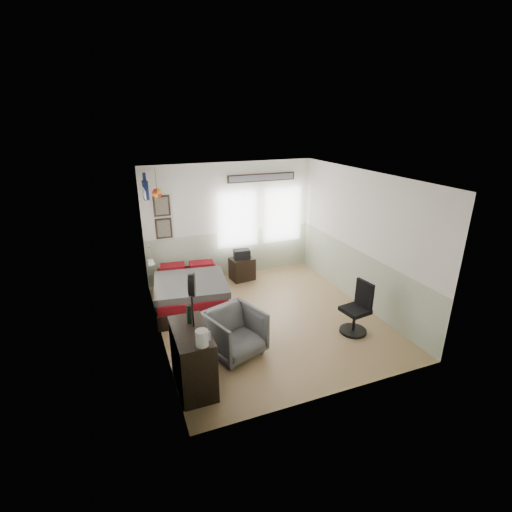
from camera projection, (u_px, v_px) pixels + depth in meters
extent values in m
cube|color=tan|center=(268.00, 318.00, 7.14)|extent=(4.00, 4.50, 0.01)
cube|color=white|center=(231.00, 221.00, 8.62)|extent=(4.00, 0.02, 2.70)
cube|color=white|center=(339.00, 309.00, 4.70)|extent=(4.00, 0.02, 2.70)
cube|color=white|center=(156.00, 268.00, 5.98)|extent=(0.02, 4.50, 2.70)
cube|color=white|center=(362.00, 240.00, 7.34)|extent=(0.02, 4.50, 2.70)
cube|color=white|center=(270.00, 176.00, 6.18)|extent=(4.00, 4.50, 0.02)
cube|color=#ACB99B|center=(232.00, 253.00, 8.90)|extent=(4.00, 0.01, 1.10)
cube|color=#ACB99B|center=(161.00, 311.00, 6.27)|extent=(0.01, 4.50, 1.10)
cube|color=#ACB99B|center=(358.00, 276.00, 7.62)|extent=(0.01, 4.50, 1.10)
cube|color=silver|center=(153.00, 251.00, 6.44)|extent=(0.03, 2.20, 1.35)
cube|color=silver|center=(238.00, 219.00, 8.62)|extent=(0.95, 0.03, 1.30)
cube|color=silver|center=(282.00, 214.00, 9.01)|extent=(0.95, 0.03, 1.30)
cube|color=#3C2D1F|center=(164.00, 228.00, 8.06)|extent=(0.35, 0.03, 0.45)
cube|color=#3C2D1F|center=(162.00, 206.00, 7.88)|extent=(0.35, 0.03, 0.45)
cube|color=#7F7259|center=(164.00, 229.00, 8.05)|extent=(0.27, 0.01, 0.37)
cube|color=#7F7259|center=(162.00, 206.00, 7.87)|extent=(0.27, 0.01, 0.37)
cube|color=#3C2D1F|center=(262.00, 177.00, 8.50)|extent=(1.65, 0.03, 0.18)
cube|color=gray|center=(262.00, 178.00, 8.49)|extent=(1.58, 0.01, 0.13)
cube|color=white|center=(144.00, 193.00, 6.64)|extent=(0.02, 0.48, 0.14)
sphere|color=red|center=(157.00, 193.00, 7.50)|extent=(0.20, 0.20, 0.20)
cube|color=black|center=(191.00, 297.00, 7.62)|extent=(1.57, 2.06, 0.30)
cube|color=maroon|center=(190.00, 287.00, 7.53)|extent=(1.52, 2.01, 0.17)
cube|color=#424241|center=(192.00, 284.00, 7.30)|extent=(1.56, 1.52, 0.13)
cube|color=maroon|center=(168.00, 269.00, 8.03)|extent=(0.56, 0.39, 0.13)
cube|color=maroon|center=(197.00, 265.00, 8.24)|extent=(0.56, 0.39, 0.13)
cube|color=black|center=(193.00, 358.00, 5.23)|extent=(0.48, 1.00, 0.90)
imported|color=slate|center=(235.00, 333.00, 5.97)|extent=(1.03, 1.05, 0.75)
cube|color=black|center=(242.00, 269.00, 8.75)|extent=(0.57, 0.48, 0.52)
cylinder|color=black|center=(353.00, 331.00, 6.67)|extent=(0.48, 0.48, 0.05)
cylinder|color=black|center=(354.00, 321.00, 6.60)|extent=(0.06, 0.06, 0.37)
cube|color=black|center=(355.00, 310.00, 6.52)|extent=(0.48, 0.48, 0.07)
cube|color=black|center=(364.00, 294.00, 6.51)|extent=(0.11, 0.39, 0.48)
cylinder|color=silver|center=(202.00, 338.00, 4.70)|extent=(0.16, 0.16, 0.22)
cube|color=silver|center=(209.00, 336.00, 4.73)|extent=(0.02, 0.02, 0.13)
cylinder|color=black|center=(189.00, 314.00, 5.21)|extent=(0.07, 0.07, 0.28)
cylinder|color=black|center=(192.00, 307.00, 5.05)|extent=(0.02, 0.02, 0.62)
cylinder|color=black|center=(191.00, 285.00, 4.94)|extent=(0.14, 0.31, 0.31)
cylinder|color=black|center=(194.00, 285.00, 4.95)|extent=(0.11, 0.32, 0.33)
cube|color=black|center=(242.00, 254.00, 8.62)|extent=(0.39, 0.28, 0.22)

